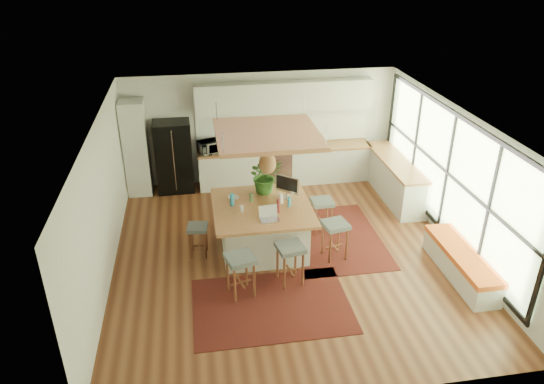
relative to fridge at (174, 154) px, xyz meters
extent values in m
plane|color=#4E2616|center=(2.11, -3.19, -0.93)|extent=(7.00, 7.00, 0.00)
plane|color=white|center=(2.11, -3.19, 1.78)|extent=(7.00, 7.00, 0.00)
plane|color=beige|center=(2.11, 0.31, 0.42)|extent=(6.50, 0.00, 6.50)
plane|color=beige|center=(2.11, -6.69, 0.42)|extent=(6.50, 0.00, 6.50)
plane|color=beige|center=(-1.14, -3.19, 0.42)|extent=(0.00, 7.00, 7.00)
plane|color=beige|center=(5.36, -3.19, 0.42)|extent=(0.00, 7.00, 7.00)
cube|color=beige|center=(-0.84, -0.01, 0.20)|extent=(0.55, 0.60, 2.25)
cube|color=beige|center=(2.66, -0.01, -0.49)|extent=(4.20, 0.60, 0.88)
cube|color=brown|center=(2.66, -0.01, -0.03)|extent=(4.24, 0.64, 0.05)
cube|color=white|center=(2.66, 0.29, 0.43)|extent=(4.20, 0.02, 0.80)
cube|color=beige|center=(2.66, 0.13, 1.22)|extent=(4.20, 0.34, 0.70)
cube|color=beige|center=(5.04, -1.19, -0.49)|extent=(0.60, 2.50, 0.88)
cube|color=brown|center=(5.04, -1.19, -0.03)|extent=(0.64, 2.54, 0.05)
cube|color=black|center=(1.58, -4.69, -0.92)|extent=(2.60, 1.80, 0.01)
cube|color=black|center=(3.19, -2.79, -0.92)|extent=(1.80, 2.60, 0.01)
imported|color=#A5A5AA|center=(0.86, -0.07, 0.18)|extent=(0.61, 0.46, 0.36)
imported|color=#1E4C19|center=(1.83, -2.33, 0.29)|extent=(0.83, 0.88, 0.56)
imported|color=white|center=(1.18, -2.54, 0.03)|extent=(0.23, 0.23, 0.05)
cylinder|color=teal|center=(1.14, -2.82, 0.10)|extent=(0.07, 0.07, 0.19)
cylinder|color=silver|center=(1.29, -3.07, 0.10)|extent=(0.07, 0.07, 0.19)
cylinder|color=maroon|center=(1.94, -3.22, 0.10)|extent=(0.07, 0.07, 0.19)
cylinder|color=white|center=(2.04, -2.87, 0.10)|extent=(0.07, 0.07, 0.19)
cylinder|color=#4C7948|center=(1.49, -2.67, 0.10)|extent=(0.07, 0.07, 0.19)
cylinder|color=teal|center=(2.19, -3.02, 0.10)|extent=(0.07, 0.07, 0.19)
camera|label=1|loc=(0.52, -11.28, 4.54)|focal=33.48mm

